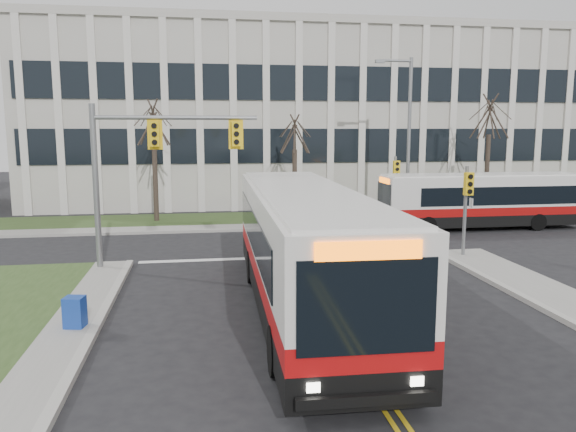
# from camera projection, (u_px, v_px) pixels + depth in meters

# --- Properties ---
(ground) EXTENTS (120.00, 120.00, 0.00)m
(ground) POSITION_uv_depth(u_px,v_px,m) (332.00, 325.00, 15.30)
(ground) COLOR black
(ground) RESTS_ON ground
(sidewalk_cross) EXTENTS (44.00, 1.60, 0.14)m
(sidewalk_cross) POSITION_uv_depth(u_px,v_px,m) (357.00, 225.00, 30.89)
(sidewalk_cross) COLOR #9E9B93
(sidewalk_cross) RESTS_ON ground
(building_lawn) EXTENTS (44.00, 5.00, 0.12)m
(building_lawn) POSITION_uv_depth(u_px,v_px,m) (344.00, 217.00, 33.63)
(building_lawn) COLOR #31481E
(building_lawn) RESTS_ON ground
(office_building) EXTENTS (40.00, 16.00, 12.00)m
(office_building) POSITION_uv_depth(u_px,v_px,m) (307.00, 120.00, 44.43)
(office_building) COLOR beige
(office_building) RESTS_ON ground
(mast_arm_signal) EXTENTS (6.11, 0.38, 6.20)m
(mast_arm_signal) POSITION_uv_depth(u_px,v_px,m) (141.00, 157.00, 20.79)
(mast_arm_signal) COLOR slate
(mast_arm_signal) RESTS_ON ground
(signal_pole_near) EXTENTS (0.34, 0.39, 3.80)m
(signal_pole_near) POSITION_uv_depth(u_px,v_px,m) (467.00, 198.00, 22.75)
(signal_pole_near) COLOR slate
(signal_pole_near) RESTS_ON ground
(signal_pole_far) EXTENTS (0.34, 0.39, 3.80)m
(signal_pole_far) POSITION_uv_depth(u_px,v_px,m) (395.00, 180.00, 31.05)
(signal_pole_far) COLOR slate
(signal_pole_far) RESTS_ON ground
(streetlight) EXTENTS (2.15, 0.25, 9.20)m
(streetlight) POSITION_uv_depth(u_px,v_px,m) (406.00, 131.00, 31.54)
(streetlight) COLOR slate
(streetlight) RESTS_ON ground
(directory_sign) EXTENTS (1.50, 0.12, 2.00)m
(directory_sign) POSITION_uv_depth(u_px,v_px,m) (305.00, 200.00, 32.59)
(directory_sign) COLOR slate
(directory_sign) RESTS_ON ground
(tree_left) EXTENTS (1.80, 1.80, 7.70)m
(tree_left) POSITION_uv_depth(u_px,v_px,m) (153.00, 125.00, 31.12)
(tree_left) COLOR #42352B
(tree_left) RESTS_ON ground
(tree_mid) EXTENTS (1.80, 1.80, 6.82)m
(tree_mid) POSITION_uv_depth(u_px,v_px,m) (295.00, 136.00, 32.63)
(tree_mid) COLOR #42352B
(tree_mid) RESTS_ON ground
(tree_right) EXTENTS (1.80, 1.80, 8.25)m
(tree_right) POSITION_uv_depth(u_px,v_px,m) (490.00, 119.00, 34.09)
(tree_right) COLOR #42352B
(tree_right) RESTS_ON ground
(bus_main) EXTENTS (3.13, 13.26, 3.52)m
(bus_main) POSITION_uv_depth(u_px,v_px,m) (305.00, 252.00, 16.18)
(bus_main) COLOR silver
(bus_main) RESTS_ON ground
(bus_cross) EXTENTS (10.76, 2.36, 2.87)m
(bus_cross) POSITION_uv_depth(u_px,v_px,m) (481.00, 202.00, 29.89)
(bus_cross) COLOR silver
(bus_cross) RESTS_ON ground
(newspaper_box_blue) EXTENTS (0.57, 0.53, 0.95)m
(newspaper_box_blue) POSITION_uv_depth(u_px,v_px,m) (75.00, 314.00, 14.69)
(newspaper_box_blue) COLOR #16399B
(newspaper_box_blue) RESTS_ON ground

